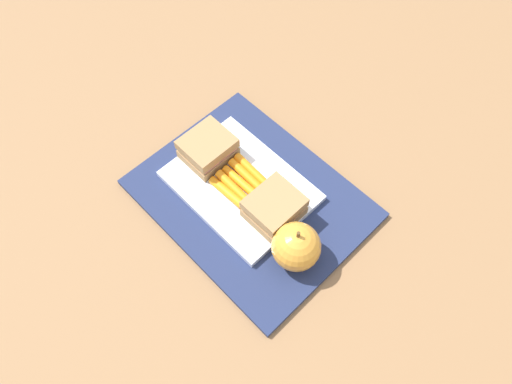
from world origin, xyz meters
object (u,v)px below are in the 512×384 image
Objects in this scene: food_tray at (240,186)px; apple at (296,247)px; carrot_sticks_bundle at (240,182)px; sandwich_half_right at (274,208)px; sandwich_half_left at (208,148)px.

apple reaches higher than food_tray.
carrot_sticks_bundle is 0.92× the size of apple.
food_tray is at bearing 180.00° from sandwich_half_right.
sandwich_half_left is at bearing 180.00° from sandwich_half_right.
sandwich_half_left is 1.00× the size of sandwich_half_right.
sandwich_half_right is 0.94× the size of apple.
sandwich_half_left is 0.16m from sandwich_half_right.
food_tray is 0.08m from sandwich_half_left.
sandwich_half_left is 0.08m from carrot_sticks_bundle.
carrot_sticks_bundle is at bearing -179.92° from sandwich_half_right.
carrot_sticks_bundle is at bearing -167.75° from food_tray.
sandwich_half_right is at bearing 0.00° from sandwich_half_left.
sandwich_half_left reaches higher than carrot_sticks_bundle.
food_tray is 2.92× the size of carrot_sticks_bundle.
apple is (0.15, -0.02, 0.02)m from carrot_sticks_bundle.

